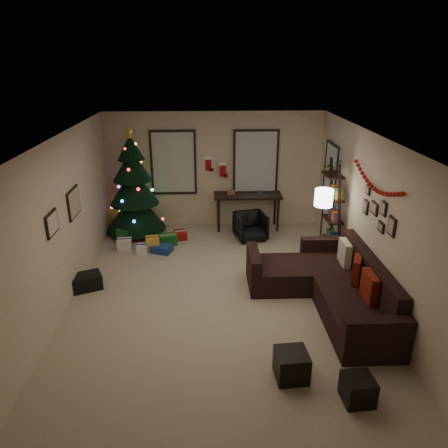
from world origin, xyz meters
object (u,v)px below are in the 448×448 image
at_px(christmas_tree, 134,191).
at_px(sofa, 330,287).
at_px(desk, 248,198).
at_px(bookshelf, 334,213).
at_px(desk_chair, 251,226).

distance_m(christmas_tree, sofa, 4.86).
bearing_deg(desk, christmas_tree, -175.34).
height_order(christmas_tree, desk, christmas_tree).
height_order(christmas_tree, bookshelf, christmas_tree).
xyz_separation_m(sofa, desk_chair, (-1.06, 2.69, 0.02)).
bearing_deg(desk_chair, bookshelf, -46.76).
relative_size(christmas_tree, desk, 1.58).
bearing_deg(sofa, christmas_tree, 139.46).
bearing_deg(sofa, desk_chair, 111.50).
distance_m(christmas_tree, desk_chair, 2.73).
bearing_deg(christmas_tree, bookshelf, -19.55).
height_order(desk, desk_chair, desk).
bearing_deg(christmas_tree, sofa, -40.54).
distance_m(sofa, desk, 3.53).
relative_size(desk_chair, bookshelf, 0.30).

